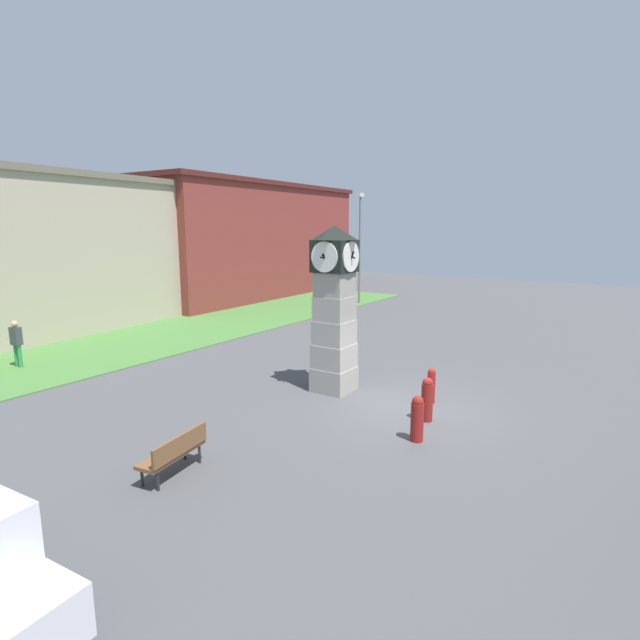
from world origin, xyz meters
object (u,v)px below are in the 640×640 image
(bench, at_px, (175,451))
(clock_tower, at_px, (334,310))
(bollard_near_tower, at_px, (417,418))
(bollard_far_row, at_px, (431,385))
(pedestrian_crossing_lot, at_px, (16,341))
(street_lamp_near_road, at_px, (360,241))
(pedestrian_near_bench, at_px, (342,287))
(bollard_mid_row, at_px, (427,399))

(bench, bearing_deg, clock_tower, 1.42)
(bollard_near_tower, bearing_deg, bollard_far_row, 14.41)
(clock_tower, xyz_separation_m, pedestrian_crossing_lot, (-4.19, 10.87, -1.56))
(street_lamp_near_road, bearing_deg, clock_tower, -153.36)
(bollard_near_tower, relative_size, pedestrian_near_bench, 0.69)
(pedestrian_near_bench, bearing_deg, pedestrian_crossing_lot, 177.29)
(pedestrian_crossing_lot, relative_size, street_lamp_near_road, 0.24)
(bench, relative_size, pedestrian_near_bench, 1.02)
(clock_tower, bearing_deg, pedestrian_crossing_lot, 111.09)
(pedestrian_near_bench, bearing_deg, bench, -156.74)
(pedestrian_crossing_lot, bearing_deg, bollard_far_row, -70.93)
(clock_tower, distance_m, bench, 6.74)
(bollard_mid_row, relative_size, bench, 0.71)
(bollard_mid_row, relative_size, pedestrian_near_bench, 0.72)
(street_lamp_near_road, bearing_deg, bollard_mid_row, -145.91)
(pedestrian_near_bench, distance_m, pedestrian_crossing_lot, 21.12)
(bollard_mid_row, xyz_separation_m, bench, (-5.65, 3.21, -0.07))
(pedestrian_near_bench, height_order, pedestrian_crossing_lot, pedestrian_crossing_lot)
(bollard_near_tower, relative_size, pedestrian_crossing_lot, 0.64)
(clock_tower, relative_size, bollard_far_row, 4.88)
(pedestrian_near_bench, bearing_deg, bollard_near_tower, -144.58)
(street_lamp_near_road, bearing_deg, pedestrian_crossing_lot, 172.36)
(pedestrian_near_bench, xyz_separation_m, pedestrian_crossing_lot, (-21.10, 1.00, 0.07))
(bollard_near_tower, height_order, bollard_mid_row, bollard_mid_row)
(clock_tower, xyz_separation_m, pedestrian_near_bench, (16.90, 9.87, -1.63))
(bollard_near_tower, distance_m, street_lamp_near_road, 22.06)
(clock_tower, xyz_separation_m, bollard_mid_row, (-0.78, -3.37, -1.96))
(clock_tower, relative_size, pedestrian_near_bench, 3.11)
(street_lamp_near_road, bearing_deg, bollard_far_row, -144.64)
(bollard_mid_row, height_order, pedestrian_crossing_lot, pedestrian_crossing_lot)
(clock_tower, relative_size, street_lamp_near_road, 0.71)
(bollard_near_tower, relative_size, bench, 0.67)
(bollard_far_row, height_order, street_lamp_near_road, street_lamp_near_road)
(bollard_far_row, xyz_separation_m, pedestrian_crossing_lot, (-4.78, 13.82, 0.48))
(bollard_mid_row, distance_m, pedestrian_crossing_lot, 14.65)
(bollard_near_tower, height_order, bollard_far_row, bollard_near_tower)
(bollard_near_tower, xyz_separation_m, bench, (-4.33, 3.48, -0.04))
(bollard_near_tower, bearing_deg, pedestrian_crossing_lot, 98.21)
(bollard_far_row, distance_m, pedestrian_near_bench, 20.76)
(pedestrian_near_bench, bearing_deg, bollard_mid_row, -143.18)
(bollard_mid_row, relative_size, bollard_far_row, 1.13)
(bollard_near_tower, height_order, bench, bollard_near_tower)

